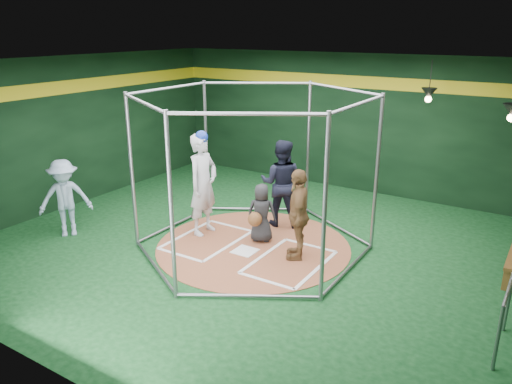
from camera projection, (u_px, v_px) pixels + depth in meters
The scene contains 14 objects.
room_shell at pixel (253, 160), 9.27m from camera, with size 10.10×9.10×3.53m.
clay_disc at pixel (253, 246), 9.81m from camera, with size 3.80×3.80×0.01m, color #975437.
home_plate at pixel (245, 251), 9.57m from camera, with size 0.43×0.43×0.01m, color white.
batter_box_left at pixel (207, 239), 10.09m from camera, with size 1.17×1.77×0.01m.
batter_box_right at pixel (290, 262), 9.13m from camera, with size 1.17×1.77×0.01m.
batting_cage at pixel (253, 173), 9.34m from camera, with size 4.05×4.67×3.00m.
pendant_lamp_near at pixel (429, 94), 10.73m from camera, with size 0.34×0.34×0.90m.
pendant_lamp_far at pixel (512, 111), 8.54m from camera, with size 0.34×0.34×0.90m.
batter_figure at pixel (203, 184), 10.13m from camera, with size 0.51×0.77×2.16m.
visitor_leopard at pixel (298, 214), 9.08m from camera, with size 1.00×0.42×1.71m, color #A27645.
catcher_figure at pixel (261, 213), 9.86m from camera, with size 0.68×0.68×1.19m.
umpire at pixel (281, 183), 10.60m from camera, with size 0.91×0.71×1.87m, color black.
bystander_blue at pixel (65, 198), 10.12m from camera, with size 1.04×0.60×1.61m, color #8EA5BC.
steel_railing at pixel (505, 309), 6.51m from camera, with size 0.05×1.06×0.92m.
Camera 1 is at (4.82, -7.57, 4.12)m, focal length 35.00 mm.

